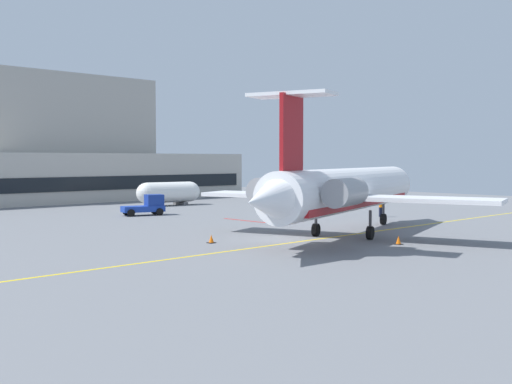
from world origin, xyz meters
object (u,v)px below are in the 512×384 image
Objects in this scene: pushback_tractor at (147,206)px; marshaller at (381,206)px; regional_jet at (346,191)px; fuel_tank at (169,192)px.

marshaller is at bearing -48.30° from pushback_tractor.
regional_jet is 23.88m from pushback_tractor.
regional_jet reaches higher than fuel_tank.
pushback_tractor is (-0.45, 23.77, -2.33)m from regional_jet.
regional_jet reaches higher than marshaller.
regional_jet is 33.85m from fuel_tank.
fuel_tank reaches higher than pushback_tractor.
pushback_tractor is at bearing 131.70° from marshaller.
fuel_tank is at bearing 44.76° from pushback_tractor.
pushback_tractor is at bearing 91.08° from regional_jet.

